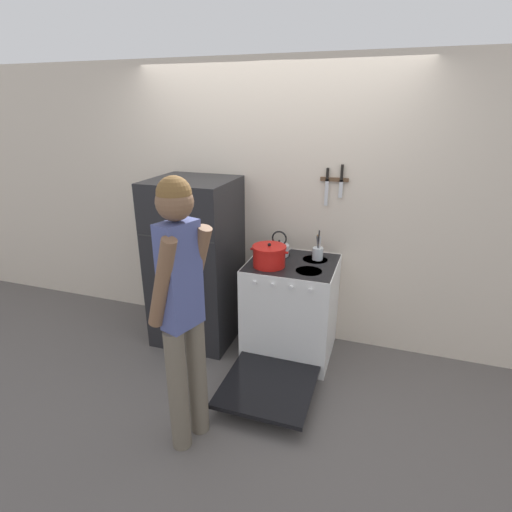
{
  "coord_description": "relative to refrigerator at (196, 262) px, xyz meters",
  "views": [
    {
      "loc": [
        1.02,
        -3.46,
        2.15
      ],
      "look_at": [
        0.02,
        -0.49,
        0.97
      ],
      "focal_mm": 28.0,
      "sensor_mm": 36.0,
      "label": 1
    }
  ],
  "objects": [
    {
      "name": "stove_range",
      "position": [
        0.92,
        -0.03,
        -0.33
      ],
      "size": [
        0.76,
        1.39,
        0.89
      ],
      "color": "white",
      "rests_on": "ground_plane"
    },
    {
      "name": "ground_plane",
      "position": [
        0.62,
        0.35,
        -0.78
      ],
      "size": [
        14.0,
        14.0,
        0.0
      ],
      "primitive_type": "plane",
      "color": "#5B5654"
    },
    {
      "name": "wall_knife_strip",
      "position": [
        1.19,
        0.33,
        0.79
      ],
      "size": [
        0.24,
        0.03,
        0.36
      ],
      "color": "brown"
    },
    {
      "name": "dutch_oven_pot",
      "position": [
        0.75,
        -0.13,
        0.2
      ],
      "size": [
        0.33,
        0.28,
        0.2
      ],
      "color": "red",
      "rests_on": "stove_range"
    },
    {
      "name": "person",
      "position": [
        0.53,
        -1.22,
        0.25
      ],
      "size": [
        0.36,
        0.43,
        1.8
      ],
      "rotation": [
        0.0,
        0.0,
        1.26
      ],
      "color": "#6B6051",
      "rests_on": "ground_plane"
    },
    {
      "name": "tea_kettle",
      "position": [
        0.77,
        0.14,
        0.18
      ],
      "size": [
        0.22,
        0.18,
        0.23
      ],
      "color": "silver",
      "rests_on": "stove_range"
    },
    {
      "name": "refrigerator",
      "position": [
        0.0,
        0.0,
        0.0
      ],
      "size": [
        0.73,
        0.72,
        1.55
      ],
      "color": "black",
      "rests_on": "ground_plane"
    },
    {
      "name": "wall_back",
      "position": [
        0.62,
        0.38,
        0.5
      ],
      "size": [
        10.0,
        0.06,
        2.55
      ],
      "color": "beige",
      "rests_on": "ground_plane"
    },
    {
      "name": "utensil_jar",
      "position": [
        1.11,
        0.15,
        0.17
      ],
      "size": [
        0.09,
        0.09,
        0.27
      ],
      "color": "silver",
      "rests_on": "stove_range"
    }
  ]
}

